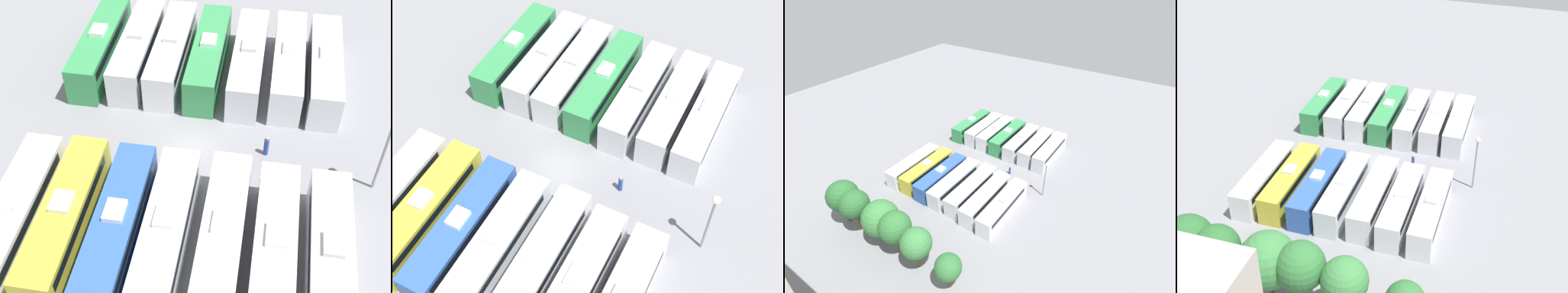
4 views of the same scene
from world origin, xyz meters
The scene contains 15 objects.
ground_plane centered at (0.00, 0.00, 0.00)m, with size 130.71×130.71×0.00m, color gray.
bus_0 centered at (-9.40, -8.97, 1.77)m, with size 2.49×11.54×3.58m.
bus_1 centered at (-6.44, -9.07, 1.77)m, with size 2.49×11.54×3.58m.
bus_2 centered at (-3.18, -8.86, 1.77)m, with size 2.49×11.54×3.58m.
bus_3 centered at (0.15, -9.03, 1.77)m, with size 2.49×11.54×3.58m.
bus_4 centered at (3.28, -9.13, 1.77)m, with size 2.49×11.54×3.58m.
bus_5 centered at (6.20, -9.18, 1.77)m, with size 2.49×11.54×3.58m.
bus_6 centered at (9.44, -8.98, 1.77)m, with size 2.49×11.54×3.58m.
bus_8 centered at (-6.40, 9.34, 1.77)m, with size 2.49×11.54×3.58m.
bus_9 centered at (-3.28, 8.92, 1.77)m, with size 2.49×11.54×3.58m.
bus_10 centered at (0.09, 9.08, 1.77)m, with size 2.49×11.54×3.58m.
bus_11 centered at (3.06, 9.13, 1.77)m, with size 2.49×11.54×3.58m.
bus_12 centered at (6.38, 9.00, 1.77)m, with size 2.49×11.54×3.58m.
worker_person centered at (-5.38, -0.32, 0.77)m, with size 0.36×0.36×1.67m.
light_pole centered at (-12.89, 1.68, 4.65)m, with size 0.60×0.60×6.72m.
Camera 2 is at (-13.91, 22.71, 36.50)m, focal length 50.00 mm.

